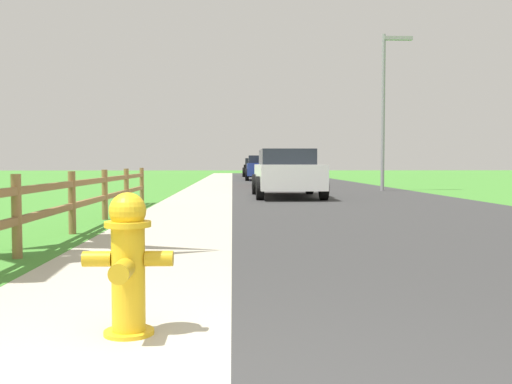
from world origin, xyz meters
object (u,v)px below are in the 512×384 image
object	(u,v)px
street_lamp	(386,98)
parked_car_red	(280,168)
parked_car_blue	(261,168)
parked_car_black	(255,167)
fire_hydrant	(128,262)
parked_suv_white	(287,173)

from	to	relation	value
street_lamp	parked_car_red	bearing A→B (deg)	125.08
parked_car_blue	parked_car_black	world-z (taller)	parked_car_blue
parked_car_blue	street_lamp	xyz separation A→B (m)	(4.13, -14.50, 2.81)
fire_hydrant	parked_car_black	bearing A→B (deg)	86.66
parked_car_black	street_lamp	bearing A→B (deg)	-80.57
parked_car_black	parked_car_blue	bearing A→B (deg)	-90.29
fire_hydrant	parked_car_black	world-z (taller)	parked_car_black
fire_hydrant	parked_suv_white	xyz separation A→B (m)	(2.38, 14.75, 0.32)
parked_car_black	street_lamp	size ratio (longest dim) A/B	0.79
fire_hydrant	parked_car_red	size ratio (longest dim) A/B	0.20
fire_hydrant	parked_car_blue	distance (m)	33.13
fire_hydrant	street_lamp	size ratio (longest dim) A/B	0.15
parked_suv_white	parked_car_blue	size ratio (longest dim) A/B	1.02
parked_car_red	street_lamp	distance (m)	6.95
fire_hydrant	parked_car_black	size ratio (longest dim) A/B	0.19
parked_car_blue	parked_car_black	distance (m)	10.06
fire_hydrant	street_lamp	xyz separation A→B (m)	(6.59, 18.53, 3.14)
parked_car_red	parked_car_black	xyz separation A→B (m)	(-0.42, 19.34, -0.08)
parked_car_red	street_lamp	bearing A→B (deg)	-54.92
fire_hydrant	parked_car_blue	bearing A→B (deg)	85.74
parked_suv_white	street_lamp	distance (m)	6.32
parked_car_black	street_lamp	distance (m)	25.06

